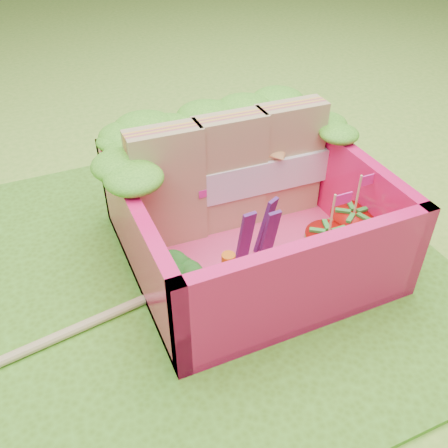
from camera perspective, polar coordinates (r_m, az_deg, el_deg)
ground at (r=2.83m, az=-2.89°, el=-4.93°), size 14.00×14.00×0.00m
placemat at (r=2.82m, az=-2.90°, el=-4.70°), size 2.60×2.60×0.03m
bento_floor at (r=2.86m, az=2.64°, el=-2.85°), size 1.30×1.30×0.05m
bento_box at (r=2.70m, az=2.79°, el=1.17°), size 1.30×1.30×0.55m
lettuce_ruffle at (r=2.90m, az=-1.21°, el=11.61°), size 1.43×0.77×0.11m
sandwich_stack at (r=2.82m, az=0.77°, el=5.75°), size 1.26×0.22×0.69m
broccoli at (r=2.40m, az=-5.10°, el=-5.80°), size 0.32×0.32×0.27m
carrot_sticks at (r=2.46m, az=0.15°, el=-6.54°), size 0.15×0.17×0.23m
purple_wedges at (r=2.63m, az=4.14°, el=-1.12°), size 0.22×0.13×0.38m
strawberry_left at (r=2.66m, az=11.60°, el=-2.98°), size 0.24×0.24×0.48m
strawberry_right at (r=2.82m, az=14.27°, el=-0.79°), size 0.25×0.25×0.49m
snap_peas at (r=2.84m, az=11.93°, el=-2.79°), size 0.60×0.54×0.05m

